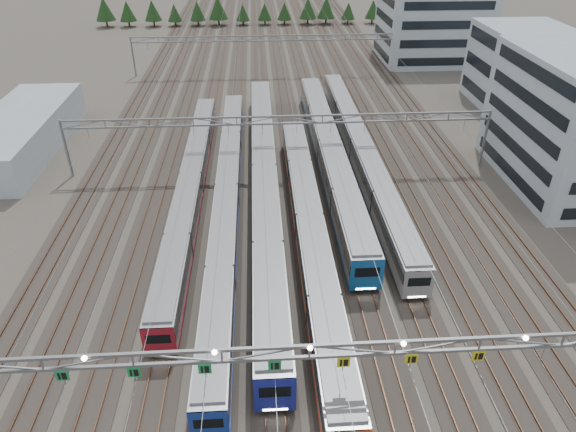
{
  "coord_description": "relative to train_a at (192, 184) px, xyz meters",
  "views": [
    {
      "loc": [
        -2.79,
        -23.1,
        32.15
      ],
      "look_at": [
        0.0,
        22.49,
        3.5
      ],
      "focal_mm": 32.0,
      "sensor_mm": 36.0,
      "label": 1
    }
  ],
  "objects": [
    {
      "name": "train_b",
      "position": [
        4.5,
        -3.23,
        0.01
      ],
      "size": [
        2.71,
        62.5,
        3.52
      ],
      "color": "black",
      "rests_on": "ground"
    },
    {
      "name": "track_bed",
      "position": [
        11.25,
        66.93,
        -0.51
      ],
      "size": [
        54.0,
        260.0,
        5.42
      ],
      "color": "#2D2823",
      "rests_on": "ground"
    },
    {
      "name": "train_c",
      "position": [
        9.0,
        0.69,
        0.24
      ],
      "size": [
        3.06,
        66.24,
        3.99
      ],
      "color": "black",
      "rests_on": "ground"
    },
    {
      "name": "train_f",
      "position": [
        22.5,
        8.44,
        0.11
      ],
      "size": [
        2.85,
        58.92,
        3.72
      ],
      "color": "black",
      "rests_on": "ground"
    },
    {
      "name": "depot_bldg_north",
      "position": [
        47.78,
        60.59,
        5.43
      ],
      "size": [
        22.0,
        18.0,
        14.87
      ],
      "primitive_type": "cube",
      "color": "#93A6AF",
      "rests_on": "ground"
    },
    {
      "name": "treeline",
      "position": [
        10.35,
        100.01,
        2.23
      ],
      "size": [
        93.8,
        5.6,
        7.02
      ],
      "color": "#332114",
      "rests_on": "ground"
    },
    {
      "name": "train_e",
      "position": [
        18.0,
        7.48,
        0.31
      ],
      "size": [
        3.16,
        54.28,
        4.12
      ],
      "color": "black",
      "rests_on": "ground"
    },
    {
      "name": "depot_bldg_mid",
      "position": [
        54.53,
        30.97,
        4.69
      ],
      "size": [
        14.0,
        16.0,
        13.39
      ],
      "primitive_type": "cube",
      "color": "#93A6AF",
      "rests_on": "ground"
    },
    {
      "name": "gantry_mid",
      "position": [
        11.25,
        6.93,
        4.39
      ],
      "size": [
        56.36,
        0.36,
        8.0
      ],
      "color": "slate",
      "rests_on": "ground"
    },
    {
      "name": "gantry_near",
      "position": [
        11.2,
        -33.18,
        5.09
      ],
      "size": [
        56.36,
        0.61,
        8.08
      ],
      "color": "slate",
      "rests_on": "ground"
    },
    {
      "name": "west_shed",
      "position": [
        -26.31,
        16.09,
        0.61
      ],
      "size": [
        10.0,
        30.0,
        5.23
      ],
      "primitive_type": "cube",
      "color": "#93A6AF",
      "rests_on": "ground"
    },
    {
      "name": "train_a",
      "position": [
        0.0,
        0.0,
        0.0
      ],
      "size": [
        2.69,
        53.11,
        3.5
      ],
      "color": "black",
      "rests_on": "ground"
    },
    {
      "name": "ground",
      "position": [
        11.25,
        -33.07,
        -2.0
      ],
      "size": [
        400.0,
        400.0,
        0.0
      ],
      "primitive_type": "plane",
      "color": "#47423A",
      "rests_on": "ground"
    },
    {
      "name": "gantry_far",
      "position": [
        11.25,
        51.93,
        4.39
      ],
      "size": [
        56.36,
        0.36,
        8.0
      ],
      "color": "slate",
      "rests_on": "ground"
    },
    {
      "name": "train_d",
      "position": [
        13.5,
        -10.93,
        0.18
      ],
      "size": [
        2.95,
        51.43,
        3.85
      ],
      "color": "black",
      "rests_on": "ground"
    }
  ]
}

